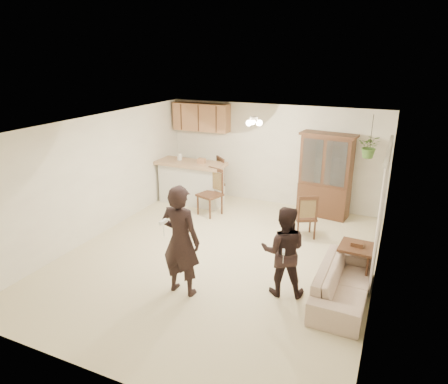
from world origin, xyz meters
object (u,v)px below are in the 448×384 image
at_px(sofa, 344,278).
at_px(adult, 181,241).
at_px(chair_hutch_left, 212,190).
at_px(chair_hutch_right, 304,224).
at_px(china_hutch, 325,176).
at_px(side_table, 355,262).
at_px(chair_bar, 210,202).
at_px(child, 283,255).

height_order(sofa, adult, adult).
distance_m(chair_hutch_left, chair_hutch_right, 2.84).
xyz_separation_m(sofa, adult, (-2.39, -0.85, 0.53)).
bearing_deg(adult, china_hutch, -106.56).
bearing_deg(side_table, adult, -148.04).
bearing_deg(chair_bar, chair_hutch_right, 11.81).
bearing_deg(chair_bar, sofa, -14.91).
relative_size(china_hutch, chair_bar, 1.78).
distance_m(adult, china_hutch, 4.43).
bearing_deg(side_table, child, -137.56).
xyz_separation_m(child, chair_bar, (-2.50, 2.51, -0.36)).
bearing_deg(sofa, side_table, -6.20).
bearing_deg(side_table, chair_hutch_right, 132.06).
distance_m(sofa, child, 1.00).
bearing_deg(chair_hutch_right, sofa, 90.91).
bearing_deg(child, china_hutch, -104.09).
relative_size(chair_bar, chair_hutch_right, 1.15).
bearing_deg(sofa, china_hutch, 17.05).
bearing_deg(child, adult, 8.34).
distance_m(child, chair_hutch_right, 2.27).
bearing_deg(adult, sofa, -158.03).
xyz_separation_m(adult, side_table, (2.48, 1.55, -0.58)).
distance_m(sofa, chair_hutch_right, 2.28).
bearing_deg(chair_bar, side_table, -5.54).
xyz_separation_m(adult, china_hutch, (1.44, 4.19, 0.07)).
relative_size(sofa, chair_bar, 1.69).
distance_m(adult, chair_hutch_right, 3.20).
distance_m(adult, child, 1.62).
bearing_deg(chair_hutch_right, child, 66.67).
xyz_separation_m(sofa, chair_hutch_left, (-3.73, 3.05, -0.04)).
xyz_separation_m(child, side_table, (1.01, 0.92, -0.36)).
distance_m(adult, side_table, 2.98).
height_order(adult, side_table, adult).
xyz_separation_m(china_hutch, chair_bar, (-2.47, -1.05, -0.66)).
xyz_separation_m(side_table, chair_hutch_right, (-1.18, 1.30, -0.05)).
bearing_deg(chair_hutch_right, chair_bar, -34.66).
bearing_deg(adult, side_table, -145.69).
distance_m(chair_bar, chair_hutch_right, 2.35).
relative_size(side_table, chair_hutch_right, 0.70).
height_order(child, chair_hutch_right, child).
distance_m(sofa, chair_hutch_left, 4.82).
height_order(child, china_hutch, china_hutch).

